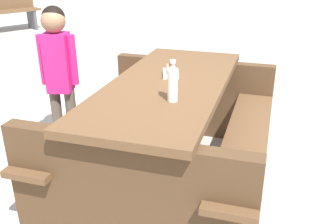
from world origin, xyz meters
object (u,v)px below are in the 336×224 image
object	(u,v)px
picnic_table	(168,122)
park_bench_far	(2,11)
hotdog_tray	(171,71)
child_in_coat	(58,63)
soda_bottle	(173,82)

from	to	relation	value
picnic_table	park_bench_far	size ratio (longest dim) A/B	1.40
hotdog_tray	child_in_coat	xyz separation A→B (m)	(-0.31, 0.85, -0.01)
picnic_table	hotdog_tray	xyz separation A→B (m)	(0.13, 0.07, 0.34)
soda_bottle	park_bench_far	bearing A→B (deg)	66.76
picnic_table	park_bench_far	distance (m)	6.57
child_in_coat	park_bench_far	size ratio (longest dim) A/B	0.78
soda_bottle	hotdog_tray	distance (m)	0.51
park_bench_far	soda_bottle	bearing A→B (deg)	-113.24
hotdog_tray	park_bench_far	bearing A→B (deg)	68.96
hotdog_tray	park_bench_far	xyz separation A→B (m)	(2.32, 6.03, -0.33)
picnic_table	hotdog_tray	distance (m)	0.37
picnic_table	soda_bottle	xyz separation A→B (m)	(-0.27, -0.23, 0.42)
soda_bottle	hotdog_tray	bearing A→B (deg)	36.93
soda_bottle	hotdog_tray	size ratio (longest dim) A/B	1.19
hotdog_tray	picnic_table	bearing A→B (deg)	-151.82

